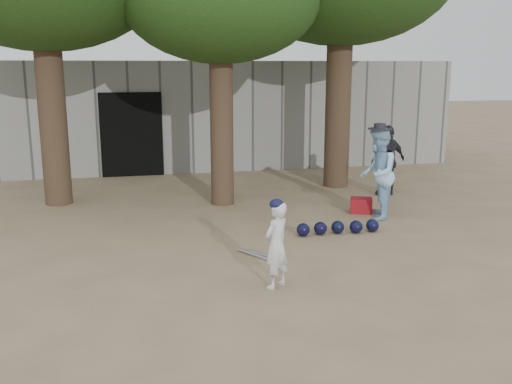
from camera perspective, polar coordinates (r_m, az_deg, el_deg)
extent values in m
plane|color=#937C5E|center=(8.11, -2.59, -8.28)|extent=(70.00, 70.00, 0.00)
imported|color=silver|center=(7.50, 2.04, -5.31)|extent=(0.51, 0.48, 1.17)
imported|color=#9CCBF1|center=(11.04, 12.07, 1.82)|extent=(0.98, 1.06, 1.76)
imported|color=black|center=(13.13, 13.05, 3.08)|extent=(1.00, 0.64, 1.59)
cube|color=maroon|center=(11.56, 10.47, -1.33)|extent=(0.51, 0.45, 0.30)
cube|color=gray|center=(15.58, -7.96, 7.36)|extent=(16.00, 0.35, 3.00)
cube|color=black|center=(15.37, -12.33, 5.62)|extent=(1.60, 0.08, 2.20)
cube|color=slate|center=(18.07, -8.67, 8.04)|extent=(16.00, 5.00, 3.00)
sphere|color=black|center=(9.86, 4.74, -3.79)|extent=(0.23, 0.23, 0.23)
sphere|color=black|center=(9.98, 6.46, -3.63)|extent=(0.23, 0.23, 0.23)
sphere|color=black|center=(10.09, 8.17, -3.50)|extent=(0.23, 0.23, 0.23)
sphere|color=black|center=(10.16, 9.97, -3.45)|extent=(0.23, 0.23, 0.23)
sphere|color=black|center=(10.30, 11.57, -3.29)|extent=(0.23, 0.23, 0.23)
cylinder|color=#AEB0B5|center=(8.85, -0.19, -6.27)|extent=(0.42, 0.64, 0.06)
cylinder|color=#AEB0B5|center=(8.78, 1.14, -6.44)|extent=(0.45, 0.63, 0.06)
cylinder|color=brown|center=(12.55, -19.96, 11.22)|extent=(0.56, 0.56, 5.50)
cylinder|color=brown|center=(11.83, -3.51, 10.68)|extent=(0.48, 0.48, 5.00)
cylinder|color=brown|center=(13.78, 8.32, 12.51)|extent=(0.60, 0.60, 5.80)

